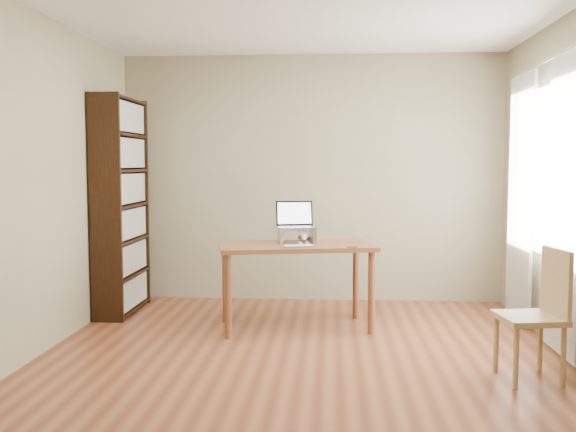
# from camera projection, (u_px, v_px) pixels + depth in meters

# --- Properties ---
(room) EXTENTS (4.04, 4.54, 2.64)m
(room) POSITION_uv_depth(u_px,v_px,m) (305.00, 185.00, 4.57)
(room) COLOR #5E2D18
(room) RESTS_ON ground
(bookshelf) EXTENTS (0.30, 0.90, 2.10)m
(bookshelf) POSITION_uv_depth(u_px,v_px,m) (121.00, 206.00, 6.25)
(bookshelf) COLOR black
(bookshelf) RESTS_ON ground
(curtains) EXTENTS (0.03, 1.90, 2.25)m
(curtains) POSITION_uv_depth(u_px,v_px,m) (540.00, 199.00, 5.24)
(curtains) COLOR silver
(curtains) RESTS_ON ground
(desk) EXTENTS (1.45, 0.93, 0.75)m
(desk) POSITION_uv_depth(u_px,v_px,m) (296.00, 256.00, 5.66)
(desk) COLOR brown
(desk) RESTS_ON ground
(laptop_stand) EXTENTS (0.32, 0.25, 0.13)m
(laptop_stand) POSITION_uv_depth(u_px,v_px,m) (297.00, 234.00, 5.72)
(laptop_stand) COLOR silver
(laptop_stand) RESTS_ON desk
(laptop) EXTENTS (0.38, 0.34, 0.24)m
(laptop) POSITION_uv_depth(u_px,v_px,m) (297.00, 221.00, 5.77)
(laptop) COLOR silver
(laptop) RESTS_ON laptop_stand
(keyboard) EXTENTS (0.28, 0.16, 0.02)m
(keyboard) POSITION_uv_depth(u_px,v_px,m) (299.00, 246.00, 5.43)
(keyboard) COLOR silver
(keyboard) RESTS_ON desk
(coaster) EXTENTS (0.09, 0.09, 0.01)m
(coaster) POSITION_uv_depth(u_px,v_px,m) (352.00, 247.00, 5.41)
(coaster) COLOR brown
(coaster) RESTS_ON desk
(cat) EXTENTS (0.25, 0.49, 0.16)m
(cat) POSITION_uv_depth(u_px,v_px,m) (301.00, 235.00, 5.75)
(cat) COLOR #433E35
(cat) RESTS_ON desk
(chair) EXTENTS (0.45, 0.45, 0.89)m
(chair) POSITION_uv_depth(u_px,v_px,m) (540.00, 310.00, 4.29)
(chair) COLOR tan
(chair) RESTS_ON ground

